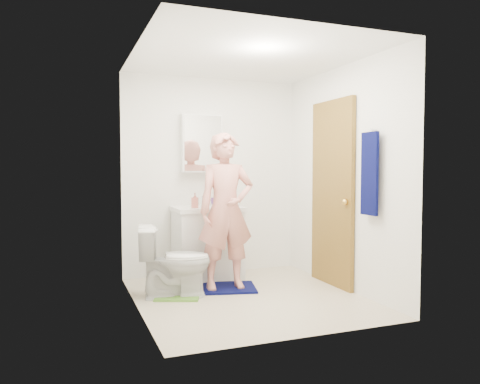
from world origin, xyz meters
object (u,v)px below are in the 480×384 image
Objects in this scene: soap_dispenser at (195,200)px; toilet at (175,261)px; toothbrush_cup at (216,202)px; towel at (370,174)px; medicine_cabinet at (202,143)px; man at (226,211)px; vanity_cabinet at (207,245)px.

toilet is at bearing -123.98° from soap_dispenser.
toilet is 6.09× the size of toothbrush_cup.
towel reaches higher than toilet.
medicine_cabinet is at bearing 61.12° from soap_dispenser.
soap_dispenser is (-0.17, -0.31, -0.66)m from medicine_cabinet.
soap_dispenser is at bearing 116.51° from man.
soap_dispenser is (0.36, 0.54, 0.57)m from toilet.
vanity_cabinet is at bearing -30.57° from toilet.
towel is at bearing -51.53° from vanity_cabinet.
medicine_cabinet is 0.72m from toothbrush_cup.
vanity_cabinet is 4.66× the size of soap_dispenser.
man is (0.21, -0.47, -0.09)m from soap_dispenser.
soap_dispenser is 0.10× the size of man.
medicine_cabinet is 1.59m from toilet.
vanity_cabinet is 1.10× the size of toilet.
medicine_cabinet is 4.08× the size of soap_dispenser.
vanity_cabinet is 6.69× the size of toothbrush_cup.
man is at bearing 141.06° from towel.
medicine_cabinet reaches higher than toilet.
medicine_cabinet is at bearing 90.00° from vanity_cabinet.
soap_dispenser is 0.39m from toothbrush_cup.
towel is (1.18, -1.48, 0.85)m from vanity_cabinet.
toilet is 0.75m from man.
vanity_cabinet reaches higher than toilet.
soap_dispenser reaches higher than toothbrush_cup.
toilet is 0.86m from soap_dispenser.
man is (-1.14, 0.92, -0.40)m from towel.
towel is at bearing -106.67° from toilet.
towel is at bearing -55.39° from medicine_cabinet.
toilet is 4.24× the size of soap_dispenser.
man reaches higher than soap_dispenser.
towel is 1.52m from man.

